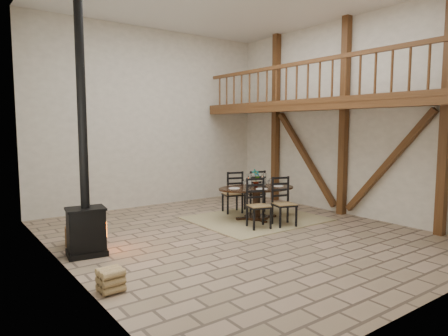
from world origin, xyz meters
TOP-DOWN VIEW (x-y plane):
  - ground at (0.00, 0.00)m, footprint 8.00×8.00m
  - room_shell at (1.19, 0.00)m, footprint 7.02×8.02m
  - rug at (1.21, 0.86)m, footprint 3.00×2.50m
  - dining_table at (1.21, 0.86)m, footprint 2.18×2.36m
  - wood_stove at (-3.02, 0.55)m, footprint 0.73×0.60m
  - log_basket at (-2.92, 1.25)m, footprint 0.56×0.56m
  - log_stack at (-3.25, -1.23)m, footprint 0.33×0.34m

SIDE VIEW (x-z plane):
  - ground at x=0.00m, z-range 0.00..0.00m
  - rug at x=1.21m, z-range 0.00..0.02m
  - log_stack at x=-3.25m, z-range 0.00..0.33m
  - log_basket at x=-2.92m, z-range -0.03..0.44m
  - dining_table at x=1.21m, z-range -0.17..1.06m
  - wood_stove at x=-3.02m, z-range -1.38..3.62m
  - room_shell at x=1.19m, z-range 0.51..5.52m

